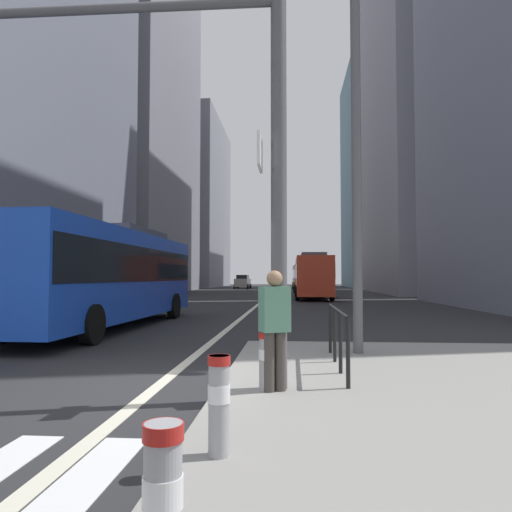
{
  "coord_description": "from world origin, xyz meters",
  "views": [
    {
      "loc": [
        2.04,
        -7.2,
        1.67
      ],
      "look_at": [
        -1.46,
        38.65,
        3.71
      ],
      "focal_mm": 33.1,
      "sensor_mm": 36.0,
      "label": 1
    }
  ],
  "objects_px": {
    "street_lamp_post": "(356,100)",
    "pedestrian_waiting": "(275,324)",
    "traffic_signal_gantry": "(156,108)",
    "bollard_left": "(219,400)",
    "car_receding_far": "(305,283)",
    "car_oncoming_mid": "(243,282)",
    "bollard_front": "(163,503)",
    "city_bus_red_receding": "(312,275)",
    "city_bus_blue_oncoming": "(108,272)",
    "car_receding_near": "(303,283)",
    "bollard_right": "(266,358)",
    "city_bus_red_distant": "(304,276)"
  },
  "relations": [
    {
      "from": "car_receding_far",
      "to": "bollard_right",
      "type": "height_order",
      "value": "car_receding_far"
    },
    {
      "from": "traffic_signal_gantry",
      "to": "pedestrian_waiting",
      "type": "distance_m",
      "value": 3.48
    },
    {
      "from": "car_oncoming_mid",
      "to": "bollard_left",
      "type": "height_order",
      "value": "car_oncoming_mid"
    },
    {
      "from": "bollard_front",
      "to": "pedestrian_waiting",
      "type": "relative_size",
      "value": 0.52
    },
    {
      "from": "car_receding_near",
      "to": "pedestrian_waiting",
      "type": "height_order",
      "value": "car_receding_near"
    },
    {
      "from": "street_lamp_post",
      "to": "pedestrian_waiting",
      "type": "bearing_deg",
      "value": -115.35
    },
    {
      "from": "car_receding_near",
      "to": "street_lamp_post",
      "type": "height_order",
      "value": "street_lamp_post"
    },
    {
      "from": "car_receding_far",
      "to": "bollard_front",
      "type": "bearing_deg",
      "value": -92.35
    },
    {
      "from": "city_bus_blue_oncoming",
      "to": "bollard_left",
      "type": "bearing_deg",
      "value": -63.9
    },
    {
      "from": "car_receding_far",
      "to": "traffic_signal_gantry",
      "type": "relative_size",
      "value": 0.69
    },
    {
      "from": "city_bus_blue_oncoming",
      "to": "city_bus_red_receding",
      "type": "relative_size",
      "value": 1.02
    },
    {
      "from": "car_receding_far",
      "to": "pedestrian_waiting",
      "type": "distance_m",
      "value": 43.1
    },
    {
      "from": "city_bus_red_receding",
      "to": "car_oncoming_mid",
      "type": "bearing_deg",
      "value": 106.11
    },
    {
      "from": "bollard_right",
      "to": "bollard_left",
      "type": "bearing_deg",
      "value": -96.66
    },
    {
      "from": "city_bus_red_receding",
      "to": "street_lamp_post",
      "type": "xyz_separation_m",
      "value": [
        -0.26,
        -27.16,
        3.45
      ]
    },
    {
      "from": "street_lamp_post",
      "to": "bollard_left",
      "type": "xyz_separation_m",
      "value": [
        -1.94,
        -5.57,
        -4.66
      ]
    },
    {
      "from": "bollard_front",
      "to": "car_receding_far",
      "type": "bearing_deg",
      "value": 87.65
    },
    {
      "from": "city_bus_red_receding",
      "to": "traffic_signal_gantry",
      "type": "bearing_deg",
      "value": -96.59
    },
    {
      "from": "car_oncoming_mid",
      "to": "bollard_right",
      "type": "bearing_deg",
      "value": -83.72
    },
    {
      "from": "bollard_front",
      "to": "pedestrian_waiting",
      "type": "xyz_separation_m",
      "value": [
        0.37,
        4.13,
        0.42
      ]
    },
    {
      "from": "pedestrian_waiting",
      "to": "city_bus_red_receding",
      "type": "bearing_deg",
      "value": 86.6
    },
    {
      "from": "car_oncoming_mid",
      "to": "car_receding_near",
      "type": "bearing_deg",
      "value": -62.53
    },
    {
      "from": "car_receding_near",
      "to": "street_lamp_post",
      "type": "bearing_deg",
      "value": -89.8
    },
    {
      "from": "car_oncoming_mid",
      "to": "car_receding_near",
      "type": "height_order",
      "value": "same"
    },
    {
      "from": "bollard_right",
      "to": "pedestrian_waiting",
      "type": "xyz_separation_m",
      "value": [
        0.12,
        -0.02,
        0.45
      ]
    },
    {
      "from": "city_bus_red_distant",
      "to": "car_receding_far",
      "type": "height_order",
      "value": "city_bus_red_distant"
    },
    {
      "from": "car_oncoming_mid",
      "to": "bollard_right",
      "type": "distance_m",
      "value": 60.29
    },
    {
      "from": "city_bus_red_receding",
      "to": "car_receding_far",
      "type": "distance_m",
      "value": 12.68
    },
    {
      "from": "street_lamp_post",
      "to": "traffic_signal_gantry",
      "type": "bearing_deg",
      "value": -136.04
    },
    {
      "from": "car_oncoming_mid",
      "to": "pedestrian_waiting",
      "type": "relative_size",
      "value": 2.89
    },
    {
      "from": "city_bus_red_receding",
      "to": "city_bus_blue_oncoming",
      "type": "bearing_deg",
      "value": -109.26
    },
    {
      "from": "city_bus_red_distant",
      "to": "street_lamp_post",
      "type": "xyz_separation_m",
      "value": [
        -0.16,
        -50.42,
        3.45
      ]
    },
    {
      "from": "city_bus_blue_oncoming",
      "to": "city_bus_red_distant",
      "type": "height_order",
      "value": "same"
    },
    {
      "from": "city_bus_red_distant",
      "to": "car_oncoming_mid",
      "type": "height_order",
      "value": "city_bus_red_distant"
    },
    {
      "from": "car_oncoming_mid",
      "to": "pedestrian_waiting",
      "type": "bearing_deg",
      "value": -83.61
    },
    {
      "from": "traffic_signal_gantry",
      "to": "bollard_left",
      "type": "relative_size",
      "value": 7.11
    },
    {
      "from": "city_bus_red_receding",
      "to": "street_lamp_post",
      "type": "distance_m",
      "value": 27.38
    },
    {
      "from": "car_receding_near",
      "to": "bollard_right",
      "type": "height_order",
      "value": "car_receding_near"
    },
    {
      "from": "car_receding_far",
      "to": "pedestrian_waiting",
      "type": "relative_size",
      "value": 2.57
    },
    {
      "from": "car_oncoming_mid",
      "to": "bollard_front",
      "type": "distance_m",
      "value": 64.39
    },
    {
      "from": "city_bus_red_receding",
      "to": "bollard_front",
      "type": "bearing_deg",
      "value": -93.61
    },
    {
      "from": "traffic_signal_gantry",
      "to": "car_oncoming_mid",
      "type": "bearing_deg",
      "value": 94.81
    },
    {
      "from": "traffic_signal_gantry",
      "to": "street_lamp_post",
      "type": "relative_size",
      "value": 0.75
    },
    {
      "from": "bollard_front",
      "to": "bollard_left",
      "type": "relative_size",
      "value": 0.98
    },
    {
      "from": "city_bus_red_receding",
      "to": "car_receding_far",
      "type": "xyz_separation_m",
      "value": [
        -0.24,
        12.65,
        -0.85
      ]
    },
    {
      "from": "city_bus_red_distant",
      "to": "bollard_front",
      "type": "distance_m",
      "value": 57.85
    },
    {
      "from": "city_bus_blue_oncoming",
      "to": "bollard_left",
      "type": "height_order",
      "value": "city_bus_blue_oncoming"
    },
    {
      "from": "bollard_left",
      "to": "city_bus_blue_oncoming",
      "type": "bearing_deg",
      "value": 116.1
    },
    {
      "from": "city_bus_red_receding",
      "to": "bollard_right",
      "type": "xyz_separation_m",
      "value": [
        -1.93,
        -30.4,
        -1.25
      ]
    },
    {
      "from": "city_bus_blue_oncoming",
      "to": "car_receding_far",
      "type": "bearing_deg",
      "value": 77.93
    }
  ]
}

